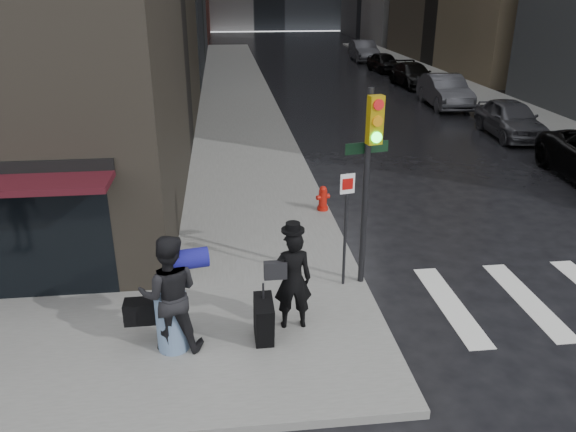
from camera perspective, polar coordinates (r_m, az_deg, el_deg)
The scene contains 12 objects.
ground at distance 10.03m, azimuth -0.93°, elevation -13.17°, with size 140.00×140.00×0.00m, color black.
sidewalk_left at distance 35.60m, azimuth -5.43°, elevation 13.03°, with size 4.00×50.00×0.15m, color slate.
sidewalk_right at distance 38.35m, azimuth 15.73°, elevation 12.99°, with size 3.00×50.00×0.15m, color slate.
man_overcoat at distance 9.78m, azimuth -0.13°, elevation -7.16°, with size 1.05×1.04×2.05m.
man_jeans at distance 9.42m, azimuth -11.99°, elevation -7.72°, with size 1.47×0.79×2.07m.
traffic_light at distance 10.74m, azimuth 8.09°, elevation 5.27°, with size 0.98×0.54×3.97m.
fire_hydrant at distance 15.25m, azimuth 3.56°, elevation 1.71°, with size 0.40×0.30×0.68m.
parked_car_1 at distance 25.11m, azimuth 21.66°, elevation 9.19°, with size 1.77×4.39×1.50m, color #404145.
parked_car_2 at distance 30.52m, azimuth 15.65°, elevation 12.14°, with size 1.69×4.86×1.60m, color #434348.
parked_car_3 at distance 36.48m, azimuth 12.58°, elevation 13.81°, with size 1.93×4.74×1.38m, color black.
parked_car_4 at distance 42.39m, azimuth 9.75°, elevation 15.14°, with size 1.59×3.94×1.34m, color black.
parked_car_5 at distance 48.39m, azimuth 7.70°, elevation 16.30°, with size 1.73×4.96×1.63m, color #3F3F44.
Camera 1 is at (-0.78, -8.12, 5.84)m, focal length 35.00 mm.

